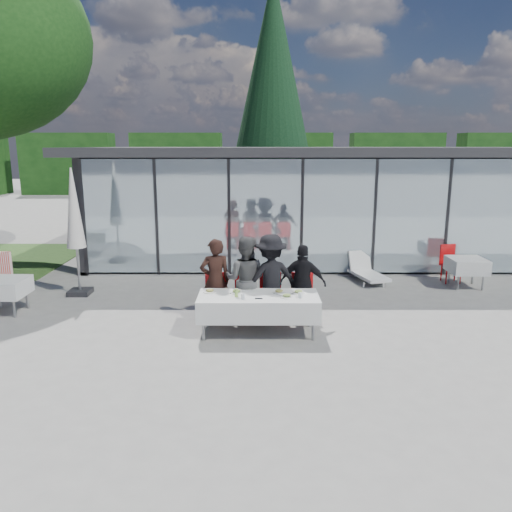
{
  "coord_description": "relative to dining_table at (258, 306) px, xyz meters",
  "views": [
    {
      "loc": [
        -0.18,
        -9.2,
        3.48
      ],
      "look_at": [
        -0.19,
        1.2,
        1.18
      ],
      "focal_mm": 35.0,
      "sensor_mm": 36.0,
      "label": 1
    }
  ],
  "objects": [
    {
      "name": "diner_chair_b",
      "position": [
        -0.26,
        0.75,
        -0.0
      ],
      "size": [
        0.44,
        0.44,
        0.97
      ],
      "color": "red",
      "rests_on": "ground"
    },
    {
      "name": "diner_chair_a",
      "position": [
        -0.86,
        0.75,
        -0.0
      ],
      "size": [
        0.44,
        0.44,
        0.97
      ],
      "color": "red",
      "rests_on": "ground"
    },
    {
      "name": "diner_chair_c",
      "position": [
        0.25,
        0.75,
        -0.0
      ],
      "size": [
        0.44,
        0.44,
        0.97
      ],
      "color": "red",
      "rests_on": "ground"
    },
    {
      "name": "plate_extra",
      "position": [
        0.52,
        -0.14,
        0.24
      ],
      "size": [
        0.25,
        0.25,
        0.07
      ],
      "color": "white",
      "rests_on": "dining_table"
    },
    {
      "name": "spare_chair_a",
      "position": [
        5.0,
        3.71,
        -0.0
      ],
      "size": [
        0.54,
        0.54,
        0.97
      ],
      "color": "red",
      "rests_on": "ground"
    },
    {
      "name": "ground",
      "position": [
        0.15,
        0.26,
        -0.54
      ],
      "size": [
        90.0,
        90.0,
        0.0
      ],
      "primitive_type": "plane",
      "color": "gray",
      "rests_on": "ground"
    },
    {
      "name": "diner_d",
      "position": [
        0.9,
        0.68,
        0.25
      ],
      "size": [
        1.11,
        1.11,
        1.58
      ],
      "primitive_type": "imported",
      "rotation": [
        0.0,
        0.0,
        2.92
      ],
      "color": "black",
      "rests_on": "ground"
    },
    {
      "name": "diner_b",
      "position": [
        -0.26,
        0.68,
        0.34
      ],
      "size": [
        0.99,
        0.99,
        1.75
      ],
      "primitive_type": "imported",
      "rotation": [
        0.0,
        0.0,
        2.95
      ],
      "color": "#555555",
      "rests_on": "ground"
    },
    {
      "name": "pavilion",
      "position": [
        2.15,
        8.42,
        1.61
      ],
      "size": [
        14.8,
        8.8,
        3.44
      ],
      "color": "gray",
      "rests_on": "ground"
    },
    {
      "name": "drinking_glasses",
      "position": [
        0.24,
        -0.2,
        0.26
      ],
      "size": [
        1.12,
        0.15,
        0.1
      ],
      "color": "silver",
      "rests_on": "dining_table"
    },
    {
      "name": "folded_eyeglasses",
      "position": [
        0.01,
        -0.23,
        0.22
      ],
      "size": [
        0.14,
        0.03,
        0.01
      ],
      "primitive_type": "cube",
      "color": "black",
      "rests_on": "dining_table"
    },
    {
      "name": "plate_d",
      "position": [
        0.76,
        0.12,
        0.24
      ],
      "size": [
        0.25,
        0.25,
        0.07
      ],
      "color": "white",
      "rests_on": "dining_table"
    },
    {
      "name": "juice_bottle",
      "position": [
        -0.41,
        -0.1,
        0.28
      ],
      "size": [
        0.06,
        0.06,
        0.15
      ],
      "primitive_type": "cylinder",
      "color": "#92C150",
      "rests_on": "dining_table"
    },
    {
      "name": "conifer_tree",
      "position": [
        0.65,
        13.26,
        5.45
      ],
      "size": [
        4.0,
        4.0,
        10.5
      ],
      "color": "#382316",
      "rests_on": "ground"
    },
    {
      "name": "diner_chair_d",
      "position": [
        0.9,
        0.75,
        -0.0
      ],
      "size": [
        0.44,
        0.44,
        0.97
      ],
      "color": "red",
      "rests_on": "ground"
    },
    {
      "name": "lounger",
      "position": [
        2.86,
        3.81,
        -0.28
      ],
      "size": [
        0.94,
        1.44,
        0.72
      ],
      "color": "silver",
      "rests_on": "ground"
    },
    {
      "name": "plate_a",
      "position": [
        -0.93,
        0.19,
        0.24
      ],
      "size": [
        0.25,
        0.25,
        0.07
      ],
      "color": "white",
      "rests_on": "dining_table"
    },
    {
      "name": "diner_a",
      "position": [
        -0.86,
        0.68,
        0.31
      ],
      "size": [
        0.76,
        0.76,
        1.7
      ],
      "primitive_type": "imported",
      "rotation": [
        0.0,
        0.0,
        3.4
      ],
      "color": "black",
      "rests_on": "ground"
    },
    {
      "name": "plate_b",
      "position": [
        -0.41,
        0.14,
        0.24
      ],
      "size": [
        0.25,
        0.25,
        0.07
      ],
      "color": "white",
      "rests_on": "dining_table"
    },
    {
      "name": "plate_c",
      "position": [
        0.4,
        0.16,
        0.24
      ],
      "size": [
        0.25,
        0.25,
        0.07
      ],
      "color": "white",
      "rests_on": "dining_table"
    },
    {
      "name": "spare_table_left",
      "position": [
        -5.35,
        1.18,
        0.02
      ],
      "size": [
        0.86,
        0.86,
        0.74
      ],
      "color": "silver",
      "rests_on": "ground"
    },
    {
      "name": "spare_chair_b",
      "position": [
        4.82,
        4.56,
        -0.0
      ],
      "size": [
        0.45,
        0.45,
        0.97
      ],
      "color": "red",
      "rests_on": "ground"
    },
    {
      "name": "spare_table_right",
      "position": [
        5.23,
        3.18,
        0.02
      ],
      "size": [
        0.86,
        0.86,
        0.74
      ],
      "color": "silver",
      "rests_on": "ground"
    },
    {
      "name": "dining_table",
      "position": [
        0.0,
        0.0,
        0.0
      ],
      "size": [
        2.26,
        0.96,
        0.75
      ],
      "color": "silver",
      "rests_on": "ground"
    },
    {
      "name": "treeline",
      "position": [
        -1.85,
        28.26,
        1.66
      ],
      "size": [
        62.5,
        2.0,
        4.4
      ],
      "color": "#133611",
      "rests_on": "ground"
    },
    {
      "name": "market_umbrella",
      "position": [
        -4.26,
        2.52,
        1.37
      ],
      "size": [
        0.5,
        0.5,
        3.0
      ],
      "color": "black",
      "rests_on": "ground"
    },
    {
      "name": "diner_c",
      "position": [
        0.25,
        0.68,
        0.35
      ],
      "size": [
        1.45,
        1.45,
        1.78
      ],
      "primitive_type": "imported",
      "rotation": [
        0.0,
        0.0,
        3.45
      ],
      "color": "black",
      "rests_on": "ground"
    }
  ]
}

